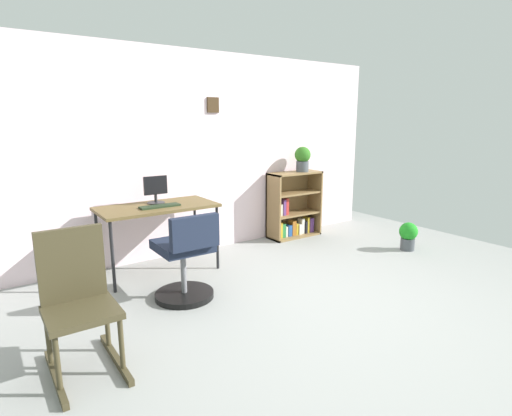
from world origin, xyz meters
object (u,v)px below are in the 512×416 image
rocking_chair (78,300)px  bookshelf_low (292,208)px  potted_plant_floor (408,235)px  office_chair (186,262)px  potted_plant_on_shelf (303,158)px  keyboard (160,206)px  desk (157,211)px  monitor (156,190)px

rocking_chair → bookshelf_low: bearing=27.2°
rocking_chair → potted_plant_floor: rocking_chair is taller
office_chair → potted_plant_floor: 2.84m
office_chair → rocking_chair: rocking_chair is taller
bookshelf_low → potted_plant_floor: bearing=-59.4°
rocking_chair → potted_plant_on_shelf: 3.55m
rocking_chair → bookshelf_low: size_ratio=1.02×
potted_plant_floor → keyboard: bearing=161.2°
keyboard → potted_plant_on_shelf: size_ratio=1.21×
desk → potted_plant_floor: size_ratio=3.41×
desk → potted_plant_on_shelf: 2.16m
potted_plant_floor → potted_plant_on_shelf: bearing=117.5°
office_chair → potted_plant_on_shelf: 2.49m
monitor → bookshelf_low: 2.02m
keyboard → rocking_chair: 1.62m
keyboard → potted_plant_floor: keyboard is taller
keyboard → potted_plant_on_shelf: 2.17m
desk → bookshelf_low: bearing=7.4°
desk → rocking_chair: 1.68m
bookshelf_low → potted_plant_floor: bookshelf_low is taller
bookshelf_low → potted_plant_on_shelf: size_ratio=2.66×
desk → potted_plant_floor: bearing=-20.4°
bookshelf_low → potted_plant_floor: 1.51m
office_chair → bookshelf_low: bearing=26.8°
keyboard → potted_plant_floor: bearing=-18.8°
keyboard → bookshelf_low: bearing=9.8°
monitor → office_chair: 1.02m
bookshelf_low → potted_plant_floor: (0.76, -1.29, -0.20)m
office_chair → potted_plant_floor: office_chair is taller
monitor → rocking_chair: size_ratio=0.32×
office_chair → keyboard: bearing=85.0°
potted_plant_on_shelf → potted_plant_floor: 1.64m
bookshelf_low → rocking_chair: bearing=-152.8°
keyboard → office_chair: bearing=-95.0°
keyboard → rocking_chair: size_ratio=0.44×
bookshelf_low → potted_plant_floor: size_ratio=2.57×
monitor → keyboard: 0.24m
potted_plant_on_shelf → potted_plant_floor: potted_plant_on_shelf is taller
desk → monitor: bearing=72.6°
keyboard → bookshelf_low: bookshelf_low is taller
monitor → bookshelf_low: size_ratio=0.33×
monitor → keyboard: monitor is taller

